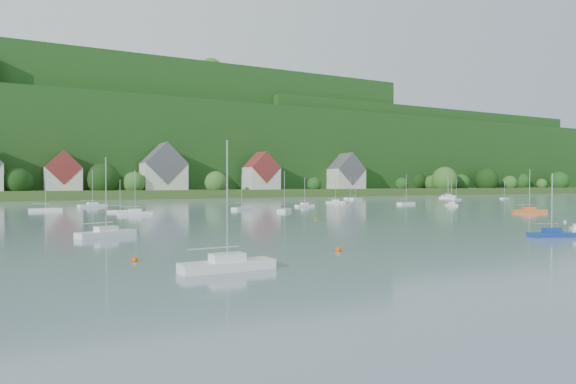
{
  "coord_description": "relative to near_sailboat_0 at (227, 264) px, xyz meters",
  "views": [
    {
      "loc": [
        -44.68,
        -6.16,
        5.6
      ],
      "look_at": [
        -1.55,
        75.0,
        4.0
      ],
      "focal_mm": 32.04,
      "sensor_mm": 36.0,
      "label": 1
    }
  ],
  "objects": [
    {
      "name": "far_shore_strip",
      "position": [
        32.76,
        175.45,
        1.06
      ],
      "size": [
        600.0,
        60.0,
        3.0
      ],
      "primitive_type": "cube",
      "color": "#31521F",
      "rests_on": "ground"
    },
    {
      "name": "forested_ridge",
      "position": [
        33.15,
        244.02,
        22.44
      ],
      "size": [
        620.0,
        181.22,
        69.89
      ],
      "color": "#163E13",
      "rests_on": "ground"
    },
    {
      "name": "village_building_1",
      "position": [
        2.76,
        164.45,
        8.31
      ],
      "size": [
        12.0,
        9.36,
        14.0
      ],
      "color": "beige",
      "rests_on": "far_shore_strip"
    },
    {
      "name": "village_building_2",
      "position": [
        37.76,
        163.45,
        9.83
      ],
      "size": [
        16.0,
        11.44,
        18.0
      ],
      "color": "beige",
      "rests_on": "far_shore_strip"
    },
    {
      "name": "village_building_3",
      "position": [
        77.76,
        161.45,
        8.99
      ],
      "size": [
        13.0,
        10.4,
        15.5
      ],
      "color": "beige",
      "rests_on": "far_shore_strip"
    },
    {
      "name": "village_building_4",
      "position": [
        122.76,
        165.45,
        9.15
      ],
      "size": [
        15.0,
        10.4,
        16.5
      ],
      "color": "beige",
      "rests_on": "far_shore_strip"
    },
    {
      "name": "near_sailboat_0",
      "position": [
        0.0,
        0.0,
        0.0
      ],
      "size": [
        6.23,
        1.94,
        8.34
      ],
      "rotation": [
        0.0,
        0.0,
        0.03
      ],
      "color": "white",
      "rests_on": "ground"
    },
    {
      "name": "near_sailboat_1",
      "position": [
        37.17,
        3.36,
        -0.05
      ],
      "size": [
        5.05,
        2.91,
        6.58
      ],
      "rotation": [
        0.0,
        0.0,
        -0.34
      ],
      "color": "navy",
      "rests_on": "ground"
    },
    {
      "name": "near_sailboat_5",
      "position": [
        73.78,
        33.36,
        -0.0
      ],
      "size": [
        6.16,
        4.31,
        8.19
      ],
      "rotation": [
        0.0,
        0.0,
        -0.48
      ],
      "color": "orange",
      "rests_on": "ground"
    },
    {
      "name": "near_sailboat_6",
      "position": [
        -3.63,
        25.24,
        -0.0
      ],
      "size": [
        6.36,
        3.84,
        8.31
      ],
      "rotation": [
        0.0,
        0.0,
        0.37
      ],
      "color": "white",
      "rests_on": "ground"
    },
    {
      "name": "mooring_buoy_0",
      "position": [
        11.46,
        4.46,
        -0.44
      ],
      "size": [
        0.49,
        0.49,
        0.49
      ],
      "primitive_type": "sphere",
      "color": "#E64E00",
      "rests_on": "ground"
    },
    {
      "name": "mooring_buoy_1",
      "position": [
        57.32,
        15.3,
        -0.44
      ],
      "size": [
        0.38,
        0.38,
        0.38
      ],
      "primitive_type": "sphere",
      "color": "silver",
      "rests_on": "ground"
    },
    {
      "name": "mooring_buoy_3",
      "position": [
        29.18,
        37.43,
        -0.44
      ],
      "size": [
        0.4,
        0.4,
        0.4
      ],
      "primitive_type": "sphere",
      "color": "#E64E00",
      "rests_on": "ground"
    },
    {
      "name": "mooring_buoy_5",
      "position": [
        -4.44,
        6.64,
        -0.44
      ],
      "size": [
        0.42,
        0.42,
        0.42
      ],
      "primitive_type": "sphere",
      "color": "#E64E00",
      "rests_on": "ground"
    },
    {
      "name": "far_sailboat_cluster",
      "position": [
        44.0,
        90.53,
        -0.07
      ],
      "size": [
        206.55,
        69.4,
        8.71
      ],
      "color": "white",
      "rests_on": "ground"
    }
  ]
}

